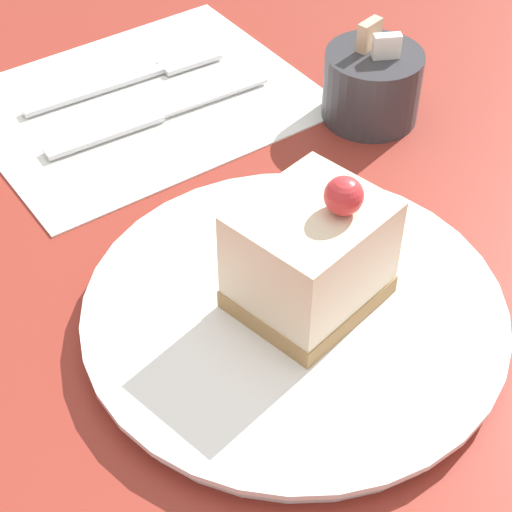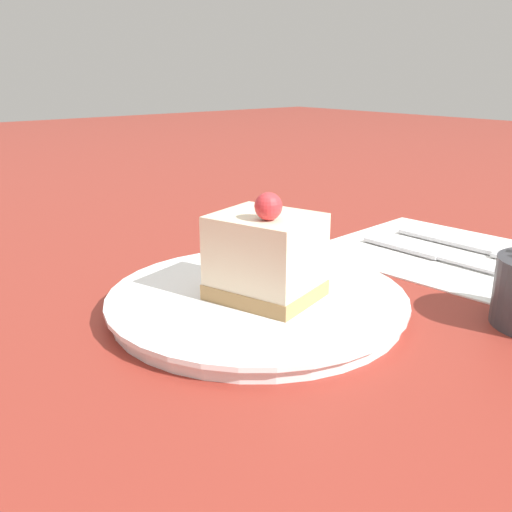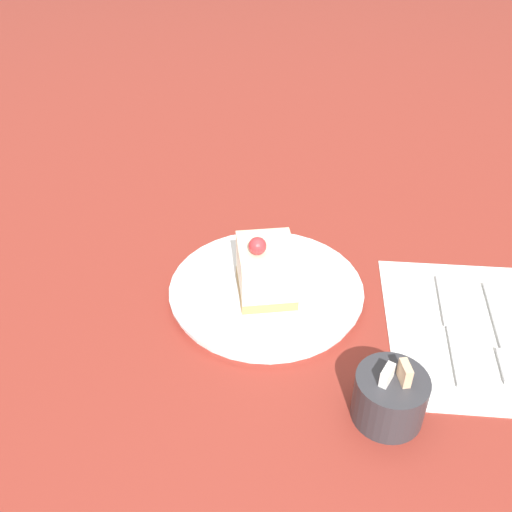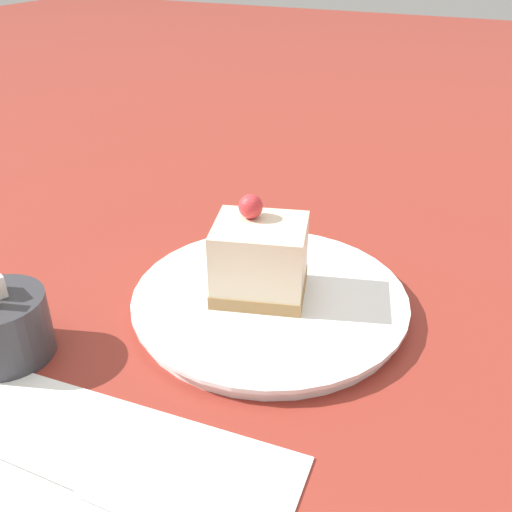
% 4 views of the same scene
% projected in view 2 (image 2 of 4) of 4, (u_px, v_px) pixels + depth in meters
% --- Properties ---
extents(ground_plane, '(4.00, 4.00, 0.00)m').
position_uv_depth(ground_plane, '(217.00, 306.00, 0.48)').
color(ground_plane, maroon).
extents(plate, '(0.25, 0.25, 0.01)m').
position_uv_depth(plate, '(257.00, 300.00, 0.47)').
color(plate, white).
rests_on(plate, ground_plane).
extents(cake_slice, '(0.09, 0.10, 0.09)m').
position_uv_depth(cake_slice, '(266.00, 256.00, 0.45)').
color(cake_slice, '#AD8451').
rests_on(cake_slice, plate).
extents(napkin, '(0.23, 0.27, 0.00)m').
position_uv_depth(napkin, '(452.00, 254.00, 0.61)').
color(napkin, white).
rests_on(napkin, ground_plane).
extents(fork, '(0.02, 0.17, 0.00)m').
position_uv_depth(fork, '(479.00, 249.00, 0.62)').
color(fork, silver).
rests_on(fork, napkin).
extents(knife, '(0.02, 0.19, 0.00)m').
position_uv_depth(knife, '(424.00, 253.00, 0.61)').
color(knife, silver).
rests_on(knife, napkin).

